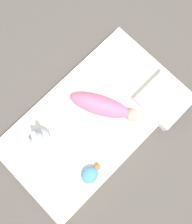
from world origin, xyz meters
TOP-DOWN VIEW (x-y plane):
  - ground_plane at (0.00, 0.00)m, footprint 12.00×12.00m
  - bed_mattress at (0.00, 0.00)m, footprint 1.51×0.84m
  - burp_cloth at (0.27, -0.16)m, footprint 0.19×0.17m
  - swaddled_baby at (0.12, 0.01)m, footprint 0.37×0.55m
  - pillow at (0.52, -0.31)m, footprint 0.36×0.36m
  - bunny_plush at (-0.41, 0.17)m, footprint 0.17×0.17m
  - turtle_plush at (-0.32, -0.30)m, footprint 0.18×0.12m

SIDE VIEW (x-z plane):
  - ground_plane at x=0.00m, z-range 0.00..0.00m
  - bed_mattress at x=0.00m, z-range 0.00..0.15m
  - burp_cloth at x=0.27m, z-range 0.15..0.17m
  - turtle_plush at x=-0.32m, z-range 0.15..0.24m
  - pillow at x=0.52m, z-range 0.15..0.25m
  - swaddled_baby at x=0.12m, z-range 0.15..0.32m
  - bunny_plush at x=-0.41m, z-range 0.09..0.43m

